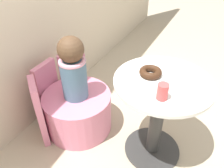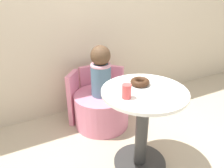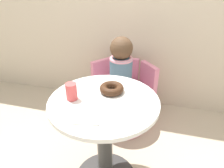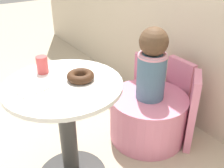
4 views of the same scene
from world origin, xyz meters
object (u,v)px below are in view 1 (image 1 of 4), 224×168
(donut, at_px, (151,72))
(tub_chair, at_px, (78,111))
(round_table, at_px, (159,108))
(child_figure, at_px, (73,68))
(cup, at_px, (163,92))

(donut, bearing_deg, tub_chair, 96.68)
(round_table, relative_size, child_figure, 1.34)
(child_figure, height_order, donut, child_figure)
(tub_chair, distance_m, child_figure, 0.45)
(tub_chair, bearing_deg, child_figure, 0.00)
(tub_chair, height_order, child_figure, child_figure)
(round_table, height_order, child_figure, child_figure)
(tub_chair, xyz_separation_m, child_figure, (0.00, 0.00, 0.45))
(tub_chair, height_order, donut, donut)
(donut, bearing_deg, child_figure, 96.68)
(tub_chair, bearing_deg, donut, -83.32)
(child_figure, relative_size, cup, 5.25)
(tub_chair, relative_size, cup, 5.79)
(round_table, bearing_deg, donut, 77.02)
(cup, bearing_deg, tub_chair, 79.53)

